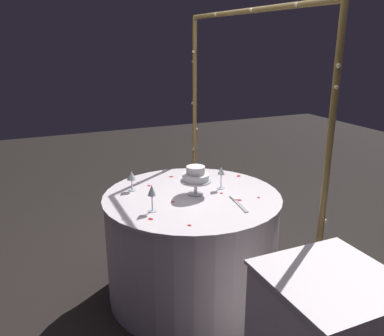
{
  "coord_description": "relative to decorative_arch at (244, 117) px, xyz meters",
  "views": [
    {
      "loc": [
        2.46,
        -1.09,
        1.85
      ],
      "look_at": [
        0.0,
        0.0,
        1.0
      ],
      "focal_mm": 37.9,
      "sensor_mm": 36.0,
      "label": 1
    }
  ],
  "objects": [
    {
      "name": "wine_glass_0",
      "position": [
        0.16,
        -0.76,
        -0.4
      ],
      "size": [
        0.06,
        0.06,
        0.18
      ],
      "color": "silver",
      "rests_on": "main_table"
    },
    {
      "name": "rose_petal_4",
      "position": [
        -0.48,
        -0.15,
        -0.53
      ],
      "size": [
        0.03,
        0.04,
        0.0
      ],
      "primitive_type": "ellipsoid",
      "rotation": [
        0.0,
        0.0,
        2.2
      ],
      "color": "red",
      "rests_on": "main_table"
    },
    {
      "name": "rose_petal_1",
      "position": [
        -0.32,
        -0.25,
        -0.53
      ],
      "size": [
        0.04,
        0.04,
        0.0
      ],
      "primitive_type": "ellipsoid",
      "rotation": [
        0.0,
        0.0,
        0.77
      ],
      "color": "red",
      "rests_on": "main_table"
    },
    {
      "name": "rose_petal_7",
      "position": [
        0.27,
        -0.81,
        -0.53
      ],
      "size": [
        0.04,
        0.04,
        0.0
      ],
      "primitive_type": "ellipsoid",
      "rotation": [
        0.0,
        0.0,
        3.76
      ],
      "color": "red",
      "rests_on": "main_table"
    },
    {
      "name": "rose_petal_8",
      "position": [
        -0.23,
        0.11,
        -0.53
      ],
      "size": [
        0.05,
        0.05,
        0.0
      ],
      "primitive_type": "ellipsoid",
      "rotation": [
        0.0,
        0.0,
        5.56
      ],
      "color": "red",
      "rests_on": "main_table"
    },
    {
      "name": "main_table",
      "position": [
        0.0,
        -0.41,
        -0.93
      ],
      "size": [
        1.27,
        1.27,
        0.8
      ],
      "color": "white",
      "rests_on": "ground"
    },
    {
      "name": "rose_petal_10",
      "position": [
        0.24,
        -0.0,
        -0.53
      ],
      "size": [
        0.03,
        0.03,
        0.0
      ],
      "primitive_type": "ellipsoid",
      "rotation": [
        0.0,
        0.0,
        5.78
      ],
      "color": "red",
      "rests_on": "main_table"
    },
    {
      "name": "wine_glass_2",
      "position": [
        -0.04,
        -0.16,
        -0.4
      ],
      "size": [
        0.06,
        0.06,
        0.17
      ],
      "color": "silver",
      "rests_on": "main_table"
    },
    {
      "name": "rose_petal_3",
      "position": [
        0.22,
        -0.15,
        -0.53
      ],
      "size": [
        0.04,
        0.05,
        0.0
      ],
      "primitive_type": "ellipsoid",
      "rotation": [
        0.0,
        0.0,
        4.16
      ],
      "color": "red",
      "rests_on": "main_table"
    },
    {
      "name": "rose_petal_0",
      "position": [
        0.45,
        -0.62,
        -0.53
      ],
      "size": [
        0.03,
        0.03,
        0.0
      ],
      "primitive_type": "ellipsoid",
      "rotation": [
        0.0,
        0.0,
        0.77
      ],
      "color": "red",
      "rests_on": "main_table"
    },
    {
      "name": "rose_petal_9",
      "position": [
        -0.31,
        -0.63,
        -0.53
      ],
      "size": [
        0.03,
        0.03,
        0.0
      ],
      "primitive_type": "ellipsoid",
      "rotation": [
        0.0,
        0.0,
        2.9
      ],
      "color": "red",
      "rests_on": "main_table"
    },
    {
      "name": "tiered_cake",
      "position": [
        0.0,
        -0.38,
        -0.39
      ],
      "size": [
        0.22,
        0.22,
        0.21
      ],
      "color": "silver",
      "rests_on": "main_table"
    },
    {
      "name": "rose_petal_5",
      "position": [
        -0.22,
        -0.34,
        -0.53
      ],
      "size": [
        0.05,
        0.04,
        0.0
      ],
      "primitive_type": "ellipsoid",
      "rotation": [
        0.0,
        0.0,
        2.67
      ],
      "color": "red",
      "rests_on": "main_table"
    },
    {
      "name": "rose_petal_2",
      "position": [
        0.07,
        -0.58,
        -0.53
      ],
      "size": [
        0.03,
        0.03,
        0.0
      ],
      "primitive_type": "ellipsoid",
      "rotation": [
        0.0,
        0.0,
        4.97
      ],
      "color": "red",
      "rests_on": "main_table"
    },
    {
      "name": "wine_glass_1",
      "position": [
        -0.27,
        -0.77,
        -0.42
      ],
      "size": [
        0.07,
        0.07,
        0.15
      ],
      "color": "silver",
      "rests_on": "main_table"
    },
    {
      "name": "cake_knife",
      "position": [
        0.26,
        -0.19,
        -0.52
      ],
      "size": [
        0.3,
        0.06,
        0.01
      ],
      "color": "silver",
      "rests_on": "main_table"
    },
    {
      "name": "rose_petal_11",
      "position": [
        0.06,
        -0.2,
        -0.53
      ],
      "size": [
        0.03,
        0.03,
        0.0
      ],
      "primitive_type": "ellipsoid",
      "rotation": [
        0.0,
        0.0,
        3.81
      ],
      "color": "red",
      "rests_on": "main_table"
    },
    {
      "name": "rose_petal_6",
      "position": [
        -0.43,
        -0.4,
        -0.53
      ],
      "size": [
        0.04,
        0.04,
        0.0
      ],
      "primitive_type": "ellipsoid",
      "rotation": [
        0.0,
        0.0,
        1.07
      ],
      "color": "red",
      "rests_on": "main_table"
    },
    {
      "name": "ground_plane",
      "position": [
        0.0,
        -0.41,
        -1.33
      ],
      "size": [
        12.0,
        12.0,
        0.0
      ],
      "primitive_type": "plane",
      "color": "black"
    },
    {
      "name": "decorative_arch",
      "position": [
        0.0,
        0.0,
        0.0
      ],
      "size": [
        1.79,
        0.06,
        2.05
      ],
      "color": "olive",
      "rests_on": "ground"
    }
  ]
}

